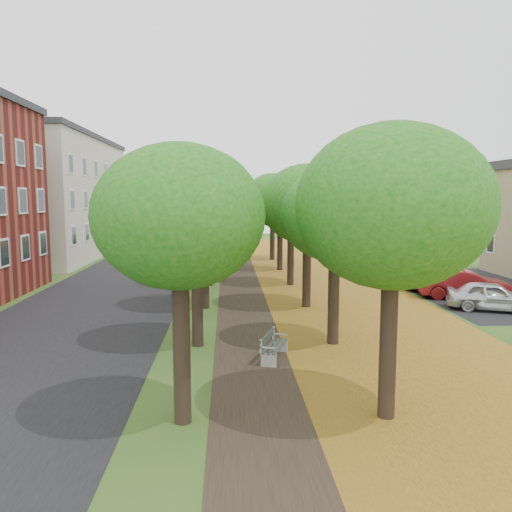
{
  "coord_description": "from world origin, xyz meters",
  "views": [
    {
      "loc": [
        -1.14,
        -11.13,
        5.2
      ],
      "look_at": [
        0.18,
        11.6,
        2.5
      ],
      "focal_mm": 35.0,
      "sensor_mm": 36.0,
      "label": 1
    }
  ],
  "objects": [
    {
      "name": "street_asphalt",
      "position": [
        -7.5,
        15.0,
        0.0
      ],
      "size": [
        8.0,
        70.0,
        0.01
      ],
      "primitive_type": "cube",
      "color": "black",
      "rests_on": "ground"
    },
    {
      "name": "parking_lot",
      "position": [
        13.5,
        16.0,
        0.0
      ],
      "size": [
        9.0,
        16.0,
        0.01
      ],
      "primitive_type": "cube",
      "color": "black",
      "rests_on": "ground"
    },
    {
      "name": "tree_row_east",
      "position": [
        2.6,
        15.0,
        4.85
      ],
      "size": [
        4.2,
        34.2,
        6.67
      ],
      "color": "black",
      "rests_on": "ground"
    },
    {
      "name": "ground",
      "position": [
        0.0,
        0.0,
        0.0
      ],
      "size": [
        120.0,
        120.0,
        0.0
      ],
      "primitive_type": "plane",
      "color": "#2D4C19",
      "rests_on": "ground"
    },
    {
      "name": "bench",
      "position": [
        0.31,
        4.4,
        0.43
      ],
      "size": [
        1.05,
        1.82,
        0.83
      ],
      "rotation": [
        0.0,
        0.0,
        1.23
      ],
      "color": "#2C372E",
      "rests_on": "ground"
    },
    {
      "name": "building_cream",
      "position": [
        -17.0,
        33.0,
        5.21
      ],
      "size": [
        10.3,
        20.3,
        10.4
      ],
      "color": "beige",
      "rests_on": "ground"
    },
    {
      "name": "tree_row_west",
      "position": [
        -2.2,
        15.0,
        4.85
      ],
      "size": [
        4.2,
        34.2,
        6.67
      ],
      "color": "black",
      "rests_on": "ground"
    },
    {
      "name": "footpath",
      "position": [
        0.0,
        15.0,
        0.0
      ],
      "size": [
        3.2,
        70.0,
        0.01
      ],
      "primitive_type": "cube",
      "color": "black",
      "rests_on": "ground"
    },
    {
      "name": "car_silver",
      "position": [
        11.0,
        10.72,
        0.67
      ],
      "size": [
        4.25,
        2.92,
        1.34
      ],
      "primitive_type": "imported",
      "rotation": [
        0.0,
        0.0,
        1.2
      ],
      "color": "silver",
      "rests_on": "ground"
    },
    {
      "name": "leaf_verge",
      "position": [
        5.0,
        15.0,
        0.01
      ],
      "size": [
        7.5,
        70.0,
        0.01
      ],
      "primitive_type": "cube",
      "color": "#A16B1D",
      "rests_on": "ground"
    },
    {
      "name": "car_white",
      "position": [
        11.29,
        19.64,
        0.73
      ],
      "size": [
        5.59,
        3.37,
        1.45
      ],
      "primitive_type": "imported",
      "rotation": [
        0.0,
        0.0,
        1.77
      ],
      "color": "silver",
      "rests_on": "ground"
    },
    {
      "name": "car_red",
      "position": [
        11.0,
        13.45,
        0.75
      ],
      "size": [
        4.81,
        2.63,
        1.5
      ],
      "primitive_type": "imported",
      "rotation": [
        0.0,
        0.0,
        1.33
      ],
      "color": "maroon",
      "rests_on": "ground"
    },
    {
      "name": "car_grey",
      "position": [
        11.0,
        15.77,
        0.68
      ],
      "size": [
        4.74,
        2.01,
        1.36
      ],
      "primitive_type": "imported",
      "rotation": [
        0.0,
        0.0,
        1.59
      ],
      "color": "#2D2D31",
      "rests_on": "ground"
    }
  ]
}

